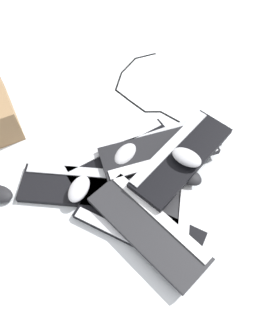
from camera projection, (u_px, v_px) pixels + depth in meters
The scene contains 15 objects.
ground_plane at pixel (122, 181), 1.22m from camera, with size 3.20×3.20×0.00m, color silver.
keyboard_0 at pixel (172, 185), 1.20m from camera, with size 0.15×0.44×0.03m.
keyboard_1 at pixel (164, 146), 1.29m from camera, with size 0.46×0.35×0.03m.
keyboard_2 at pixel (122, 156), 1.26m from camera, with size 0.43×0.40×0.03m.
keyboard_3 at pixel (81, 186), 1.20m from camera, with size 0.45×0.17×0.03m.
keyboard_4 at pixel (138, 226), 1.12m from camera, with size 0.46×0.28×0.03m.
keyboard_5 at pixel (159, 151), 1.24m from camera, with size 0.46×0.33×0.03m.
keyboard_6 at pixel (181, 157), 1.19m from camera, with size 0.36×0.45×0.03m.
keyboard_7 at pixel (149, 228), 1.08m from camera, with size 0.44×0.39×0.03m.
mouse_0 at pixel (163, 173), 1.18m from camera, with size 0.11×0.07×0.04m, color #B7B7BC.
mouse_1 at pixel (79, 189), 1.15m from camera, with size 0.11×0.07×0.04m, color #B7B7BC.
mouse_2 at pixel (187, 157), 1.15m from camera, with size 0.11×0.07×0.04m, color #B7B7BC.
mouse_4 at pixel (187, 176), 1.18m from camera, with size 0.11×0.07×0.04m, color black.
mouse_5 at pixel (126, 154), 1.23m from camera, with size 0.11×0.07×0.04m, color #B7B7BC.
cable_0 at pixel (138, 87), 1.47m from camera, with size 0.31×0.42×0.01m.
Camera 1 is at (0.13, -0.58, 1.07)m, focal length 35.00 mm.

